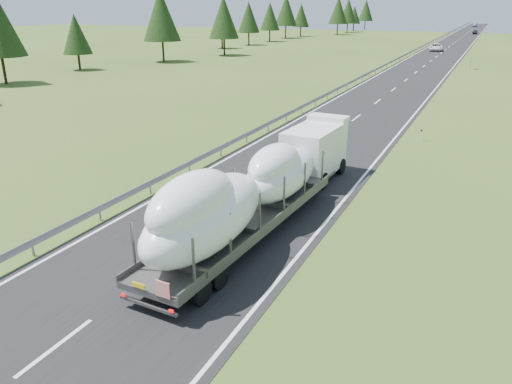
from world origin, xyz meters
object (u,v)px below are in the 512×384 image
at_px(highway_sign, 471,58).
at_px(distant_car_dark, 475,32).
at_px(distant_car_blue, 475,25).
at_px(boat_truck, 258,184).
at_px(distant_van, 436,47).

distance_m(highway_sign, distant_car_dark, 109.26).
bearing_deg(distant_car_blue, boat_truck, -87.32).
bearing_deg(distant_car_blue, distant_van, -88.41).
bearing_deg(distant_van, distant_car_dark, 80.71).
bearing_deg(distant_car_dark, distant_van, -95.07).
bearing_deg(boat_truck, distant_car_blue, 90.54).
relative_size(highway_sign, boat_truck, 0.14).
relative_size(highway_sign, distant_van, 0.44).
xyz_separation_m(boat_truck, distant_car_dark, (0.79, 178.80, -1.48)).
distance_m(boat_truck, distant_van, 102.18).
height_order(distant_van, distant_car_dark, distant_van).
distance_m(boat_truck, distant_car_blue, 243.35).
xyz_separation_m(highway_sign, distant_car_dark, (-4.43, 109.16, -1.10)).
height_order(boat_truck, distant_car_dark, boat_truck).
xyz_separation_m(highway_sign, boat_truck, (-5.22, -69.64, 0.39)).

